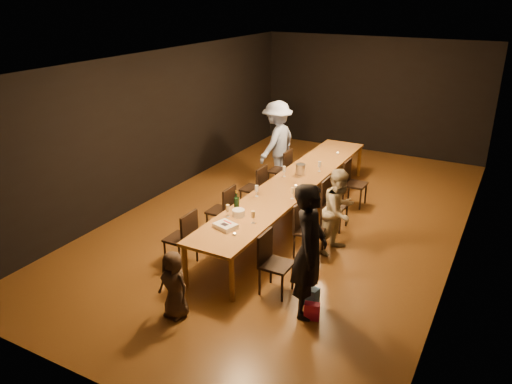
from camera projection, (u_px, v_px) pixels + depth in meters
The scene contains 30 objects.
ground at pixel (292, 218), 9.64m from camera, with size 10.00×10.00×0.00m, color #4E2B13.
room_shell at pixel (295, 112), 8.85m from camera, with size 6.04×10.04×3.02m.
table at pixel (293, 184), 9.37m from camera, with size 0.90×6.00×0.75m.
chair_right_0 at pixel (277, 264), 7.14m from camera, with size 0.42×0.42×0.93m, color black, non-canonical shape.
chair_right_1 at pixel (309, 231), 8.11m from camera, with size 0.42×0.42×0.93m, color black, non-canonical shape.
chair_right_2 at pixel (335, 205), 9.09m from camera, with size 0.42×0.42×0.93m, color black, non-canonical shape.
chair_right_3 at pixel (355, 184), 10.06m from camera, with size 0.42×0.42×0.93m, color black, non-canonical shape.
chair_left_0 at pixel (180, 238), 7.88m from camera, with size 0.42×0.42×0.93m, color black, non-canonical shape.
chair_left_1 at pixel (221, 210), 8.86m from camera, with size 0.42×0.42×0.93m, color black, non-canonical shape.
chair_left_2 at pixel (253, 188), 9.84m from camera, with size 0.42×0.42×0.93m, color black, non-canonical shape.
chair_left_3 at pixel (280, 170), 10.81m from camera, with size 0.42×0.42×0.93m, color black, non-canonical shape.
woman_birthday at pixel (309, 251), 6.52m from camera, with size 0.69×0.45×1.88m, color black.
woman_tan at pixel (339, 211), 8.21m from camera, with size 0.70×0.55×1.45m, color #C1B291.
man_blue at pixel (277, 142), 11.14m from camera, with size 1.20×0.69×1.86m, color #98B0EB.
child at pixel (174, 285), 6.61m from camera, with size 0.47×0.31×0.96m, color #3A2B20.
gift_bag_red at pixel (312, 311), 6.67m from camera, with size 0.20×0.11×0.24m, color #CA1E54.
gift_bag_blue at pixel (311, 296), 6.97m from camera, with size 0.22×0.15×0.27m, color #2960B5.
birthday_cake at pixel (225, 226), 7.55m from camera, with size 0.38×0.34×0.08m.
plate_stack at pixel (238, 213), 7.94m from camera, with size 0.20×0.20×0.11m, color white.
champagne_bottle at pixel (237, 201), 8.08m from camera, with size 0.09×0.09×0.36m, color black, non-canonical shape.
ice_bucket at pixel (301, 169), 9.71m from camera, with size 0.19×0.19×0.21m, color #BCBBC1.
wineglass_0 at pixel (228, 211), 7.90m from camera, with size 0.06×0.06×0.21m, color beige, non-canonical shape.
wineglass_1 at pixel (253, 217), 7.68m from camera, with size 0.06×0.06×0.21m, color beige, non-canonical shape.
wineglass_2 at pixel (257, 191), 8.68m from camera, with size 0.06×0.06×0.21m, color silver, non-canonical shape.
wineglass_3 at pixel (292, 193), 8.58m from camera, with size 0.06×0.06×0.21m, color beige, non-canonical shape.
wineglass_4 at pixel (284, 171), 9.60m from camera, with size 0.06×0.06×0.21m, color silver, non-canonical shape.
wineglass_5 at pixel (319, 166), 9.86m from camera, with size 0.06×0.06×0.21m, color silver, non-canonical shape.
tealight_near at pixel (235, 234), 7.34m from camera, with size 0.05×0.05×0.03m, color #B2B7B2.
tealight_mid at pixel (296, 186), 9.13m from camera, with size 0.05×0.05×0.03m, color #B2B7B2.
tealight_far at pixel (337, 153), 10.93m from camera, with size 0.05×0.05×0.03m, color #B2B7B2.
Camera 1 is at (3.55, -8.00, 4.13)m, focal length 35.00 mm.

